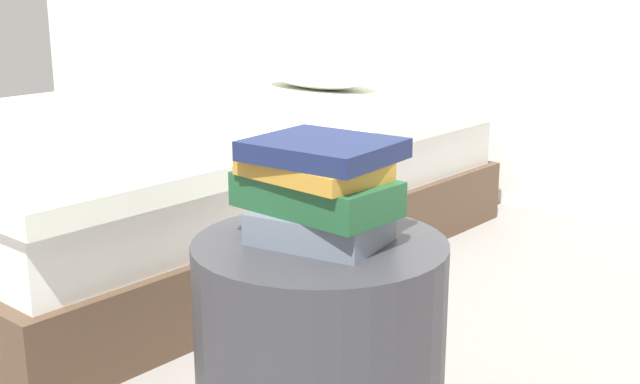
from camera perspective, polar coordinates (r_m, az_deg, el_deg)
name	(u,v)px	position (r m, az deg, el deg)	size (l,w,h in m)	color
bed	(175,175)	(2.93, -10.15, 1.17)	(1.68, 2.11, 0.62)	#4C3828
side_table	(320,360)	(1.54, 0.00, -11.71)	(0.46, 0.46, 0.46)	#333338
book_slate	(320,228)	(1.44, 0.02, -2.52)	(0.22, 0.17, 0.06)	slate
book_forest	(316,194)	(1.43, -0.26, -0.12)	(0.28, 0.16, 0.06)	#1E512D
book_ochre	(313,169)	(1.41, -0.50, 1.64)	(0.24, 0.16, 0.03)	#B7842D
book_navy	(321,149)	(1.42, 0.08, 3.03)	(0.24, 0.21, 0.03)	#19234C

